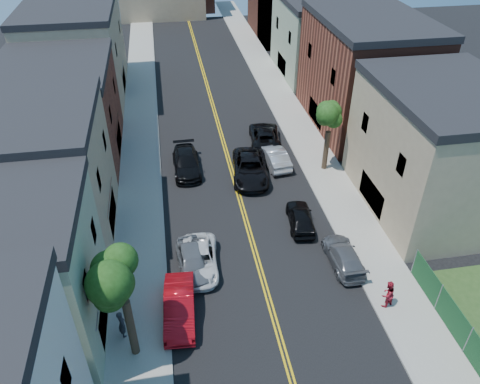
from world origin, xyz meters
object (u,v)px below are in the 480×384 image
grey_car_right (343,256)px  pedestrian_right (387,294)px  white_pickup (200,260)px  black_suv_lane (250,168)px  red_sedan (179,307)px  black_car_right (301,217)px  grey_car_left (192,261)px  silver_car_right (274,156)px  black_car_left (186,163)px  dark_car_right_far (265,136)px  pedestrian_left (122,324)px

grey_car_right → pedestrian_right: (1.20, -3.96, 0.42)m
white_pickup → black_suv_lane: size_ratio=0.80×
red_sedan → black_car_right: (9.17, 6.88, -0.08)m
grey_car_left → silver_car_right: bearing=51.9°
red_sedan → black_suv_lane: black_suv_lane is taller
grey_car_left → black_suv_lane: 11.69m
silver_car_right → black_suv_lane: black_suv_lane is taller
black_car_left → black_suv_lane: (5.20, -1.89, 0.06)m
dark_car_right_far → black_car_left: bearing=31.9°
red_sedan → black_suv_lane: (6.77, 13.81, 0.05)m
black_car_right → dark_car_right_far: dark_car_right_far is taller
black_car_right → pedestrian_right: 8.74m
black_car_right → silver_car_right: (0.00, 8.65, 0.07)m
white_pickup → grey_car_left: (-0.50, -0.14, 0.08)m
black_car_right → pedestrian_right: pedestrian_right is taller
white_pickup → black_suv_lane: bearing=66.6°
white_pickup → silver_car_right: size_ratio=1.02×
grey_car_left → black_car_left: 12.09m
black_car_left → black_car_right: black_car_left is taller
black_car_right → pedestrian_left: pedestrian_left is taller
black_suv_lane → grey_car_right: bearing=-62.4°
white_pickup → black_car_right: black_car_right is taller
black_car_left → grey_car_right: (9.30, -13.10, -0.12)m
dark_car_right_far → pedestrian_left: (-12.36, -20.08, 0.24)m
black_car_right → pedestrian_right: size_ratio=2.28×
pedestrian_left → black_suv_lane: bearing=-50.1°
black_car_right → white_pickup: bearing=29.0°
black_car_left → pedestrian_right: bearing=-58.8°
black_suv_lane → pedestrian_right: (5.30, -15.17, 0.23)m
dark_car_right_far → black_suv_lane: black_suv_lane is taller
red_sedan → black_car_right: size_ratio=1.15×
dark_car_right_far → pedestrian_left: 23.58m
grey_car_right → silver_car_right: size_ratio=0.95×
grey_car_right → pedestrian_right: size_ratio=2.46×
white_pickup → black_car_left: 11.93m
black_car_left → white_pickup: bearing=-90.5°
white_pickup → black_car_left: black_car_left is taller
grey_car_right → black_car_right: (-1.70, 4.29, 0.06)m
grey_car_right → pedestrian_left: (-14.06, -3.49, 0.38)m
black_car_left → black_car_right: size_ratio=1.28×
silver_car_right → pedestrian_right: pedestrian_right is taller
red_sedan → grey_car_left: bearing=77.7°
grey_car_left → black_car_left: bearing=83.7°
black_car_left → pedestrian_right: size_ratio=2.91×
white_pickup → silver_car_right: (7.63, 11.76, 0.11)m
black_car_left → black_car_right: 11.64m
black_car_left → dark_car_right_far: dark_car_right_far is taller
white_pickup → pedestrian_right: size_ratio=2.63×
grey_car_right → grey_car_left: bearing=-5.7°
black_car_right → pedestrian_left: (-12.36, -7.78, 0.33)m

